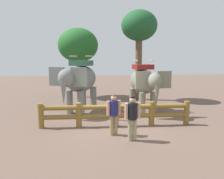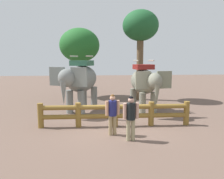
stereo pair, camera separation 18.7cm
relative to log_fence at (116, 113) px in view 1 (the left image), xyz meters
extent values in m
plane|color=brown|center=(0.00, -0.18, -0.60)|extent=(60.00, 60.00, 0.00)
cylinder|color=brown|center=(-3.15, 0.08, -0.08)|extent=(0.24, 0.24, 1.05)
cylinder|color=brown|center=(-1.57, 0.04, -0.08)|extent=(0.24, 0.24, 1.05)
cylinder|color=brown|center=(0.00, 0.00, -0.08)|extent=(0.24, 0.24, 1.05)
cylinder|color=brown|center=(1.57, -0.04, -0.08)|extent=(0.24, 0.24, 1.05)
cylinder|color=brown|center=(3.15, -0.08, -0.08)|extent=(0.24, 0.24, 1.05)
cylinder|color=brown|center=(0.00, 0.00, -0.15)|extent=(6.30, 0.35, 0.20)
cylinder|color=brown|center=(0.00, 0.00, 0.25)|extent=(6.30, 0.35, 0.20)
cylinder|color=slate|center=(-1.55, 2.25, 0.02)|extent=(0.37, 0.37, 1.25)
cylinder|color=slate|center=(-2.18, 2.53, 0.02)|extent=(0.37, 0.37, 1.25)
cylinder|color=slate|center=(-0.87, 3.79, 0.02)|extent=(0.37, 0.37, 1.25)
cylinder|color=slate|center=(-1.49, 4.07, 0.02)|extent=(0.37, 0.37, 1.25)
ellipsoid|color=slate|center=(-1.52, 3.16, 1.19)|extent=(2.28, 3.07, 1.45)
ellipsoid|color=slate|center=(-2.20, 1.65, 1.37)|extent=(1.11, 1.18, 0.89)
cube|color=slate|center=(-1.60, 1.51, 1.42)|extent=(0.81, 0.45, 0.93)
cube|color=slate|center=(-2.71, 2.00, 1.42)|extent=(0.81, 0.45, 0.93)
cone|color=slate|center=(-2.34, 1.35, 0.66)|extent=(0.33, 0.33, 1.14)
cube|color=#2C5C43|center=(-1.52, 3.16, 2.06)|extent=(1.35, 1.29, 0.29)
cylinder|color=#A59E8C|center=(-1.09, 2.97, 2.43)|extent=(0.41, 0.80, 0.07)
cylinder|color=#A59E8C|center=(-1.96, 3.36, 2.43)|extent=(0.41, 0.80, 0.07)
cylinder|color=gray|center=(2.26, 2.00, -0.03)|extent=(0.34, 0.34, 1.15)
cylinder|color=gray|center=(1.64, 1.92, -0.03)|extent=(0.34, 0.34, 1.15)
cylinder|color=gray|center=(2.06, 3.54, -0.03)|extent=(0.34, 0.34, 1.15)
cylinder|color=gray|center=(1.43, 3.46, -0.03)|extent=(0.34, 0.34, 1.15)
ellipsoid|color=gray|center=(1.85, 2.73, 1.05)|extent=(1.48, 2.72, 1.34)
ellipsoid|color=gray|center=(2.05, 1.21, 1.22)|extent=(0.84, 0.95, 0.82)
cube|color=gray|center=(2.59, 1.39, 1.26)|extent=(0.77, 0.22, 0.86)
cube|color=gray|center=(1.48, 1.25, 1.26)|extent=(0.77, 0.22, 0.86)
cone|color=gray|center=(2.09, 0.91, 0.56)|extent=(0.31, 0.31, 1.05)
cube|color=maroon|center=(1.85, 2.73, 1.85)|extent=(1.08, 0.98, 0.27)
cylinder|color=#A59E8C|center=(2.28, 2.79, 2.20)|extent=(0.17, 0.78, 0.07)
cylinder|color=#A59E8C|center=(1.41, 2.67, 2.20)|extent=(0.17, 0.78, 0.07)
cylinder|color=#9F895E|center=(-0.13, -1.06, -0.23)|extent=(0.14, 0.14, 0.76)
cylinder|color=#9F895E|center=(-0.29, -1.10, -0.23)|extent=(0.14, 0.14, 0.76)
cylinder|color=navy|center=(-0.21, -1.08, 0.44)|extent=(0.37, 0.37, 0.58)
cylinder|color=tan|center=(0.00, -1.03, 0.46)|extent=(0.12, 0.12, 0.55)
cylinder|color=tan|center=(-0.42, -1.13, 0.46)|extent=(0.12, 0.12, 0.55)
sphere|color=tan|center=(-0.21, -1.08, 0.84)|extent=(0.21, 0.21, 0.21)
sphere|color=#593819|center=(-0.21, -1.08, 0.89)|extent=(0.16, 0.16, 0.16)
cylinder|color=#99906C|center=(0.46, -1.72, -0.22)|extent=(0.15, 0.15, 0.77)
cylinder|color=#99906C|center=(0.29, -1.73, -0.22)|extent=(0.15, 0.15, 0.77)
cylinder|color=black|center=(0.38, -1.73, 0.46)|extent=(0.33, 0.33, 0.59)
cylinder|color=tan|center=(0.60, -1.71, 0.48)|extent=(0.13, 0.13, 0.56)
cylinder|color=tan|center=(0.16, -1.74, 0.48)|extent=(0.13, 0.13, 0.56)
sphere|color=tan|center=(0.38, -1.73, 0.86)|extent=(0.21, 0.21, 0.21)
sphere|color=black|center=(0.38, -1.73, 0.92)|extent=(0.17, 0.17, 0.17)
cylinder|color=brown|center=(2.39, 6.14, 1.64)|extent=(0.46, 0.46, 4.49)
ellipsoid|color=#1C5329|center=(2.39, 6.14, 4.57)|extent=(2.48, 2.48, 2.11)
cylinder|color=brown|center=(-1.87, 7.62, 0.94)|extent=(0.32, 0.32, 3.09)
ellipsoid|color=#205F25|center=(-1.87, 7.62, 3.30)|extent=(2.97, 2.97, 2.52)
camera|label=1|loc=(-1.15, -9.11, 2.28)|focal=35.12mm
camera|label=2|loc=(-0.96, -9.13, 2.28)|focal=35.12mm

